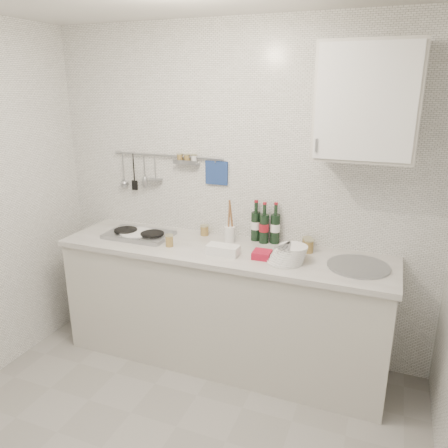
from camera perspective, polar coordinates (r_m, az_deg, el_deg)
name	(u,v)px	position (r m, az deg, el deg)	size (l,w,h in m)	color
back_wall	(237,195)	(3.34, 1.68, 3.85)	(3.00, 0.02, 2.50)	silver
counter	(223,308)	(3.37, -0.10, -10.94)	(2.44, 0.64, 0.96)	#BBB7AC
wall_rail	(165,167)	(3.51, -7.75, 7.34)	(0.98, 0.09, 0.34)	#93969B
wall_cabinet	(367,102)	(2.88, 18.22, 14.91)	(0.60, 0.38, 0.70)	#BBB7AC
plate_stack_hob	(135,234)	(3.47, -11.52, -1.29)	(0.27, 0.27, 0.03)	#527EBB
plate_stack_sink	(289,254)	(2.94, 8.44, -3.95)	(0.26, 0.25, 0.12)	white
wine_bottles	(265,222)	(3.25, 5.38, 0.23)	(0.23, 0.11, 0.31)	black
butter_dish	(223,250)	(3.04, -0.13, -3.41)	(0.22, 0.11, 0.07)	white
strawberry_punnet	(262,255)	(2.99, 4.98, -4.00)	(0.12, 0.12, 0.05)	red
utensil_crock	(230,232)	(3.27, 0.76, -1.06)	(0.08, 0.08, 0.33)	white
jar_a	(204,230)	(3.43, -2.57, -0.79)	(0.07, 0.07, 0.08)	olive
jar_b	(307,242)	(3.22, 10.79, -2.37)	(0.07, 0.07, 0.08)	olive
jar_c	(309,246)	(3.13, 11.00, -2.82)	(0.07, 0.07, 0.10)	olive
jar_d	(169,240)	(3.21, -7.15, -2.14)	(0.06, 0.06, 0.09)	olive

